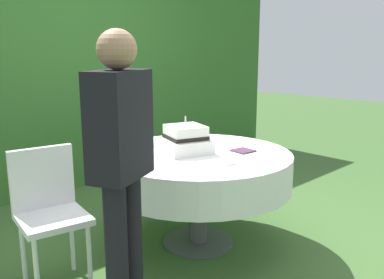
# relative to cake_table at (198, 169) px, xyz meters

# --- Properties ---
(ground_plane) EXTENTS (20.00, 20.00, 0.00)m
(ground_plane) POSITION_rel_cake_table_xyz_m (0.00, 0.00, -0.60)
(ground_plane) COLOR #3D602D
(foliage_hedge) EXTENTS (6.47, 0.45, 2.41)m
(foliage_hedge) POSITION_rel_cake_table_xyz_m (0.00, 2.10, 0.60)
(foliage_hedge) COLOR #336628
(foliage_hedge) RESTS_ON ground_plane
(cake_table) EXTENTS (1.41, 1.41, 0.73)m
(cake_table) POSITION_rel_cake_table_xyz_m (0.00, 0.00, 0.00)
(cake_table) COLOR #4C4C51
(cake_table) RESTS_ON ground_plane
(wedding_cake) EXTENTS (0.43, 0.42, 0.28)m
(wedding_cake) POSITION_rel_cake_table_xyz_m (-0.06, 0.08, 0.23)
(wedding_cake) COLOR white
(wedding_cake) RESTS_ON cake_table
(serving_plate_near) EXTENTS (0.12, 0.12, 0.01)m
(serving_plate_near) POSITION_rel_cake_table_xyz_m (-0.10, 0.41, 0.14)
(serving_plate_near) COLOR white
(serving_plate_near) RESTS_ON cake_table
(serving_plate_far) EXTENTS (0.10, 0.10, 0.01)m
(serving_plate_far) POSITION_rel_cake_table_xyz_m (-0.08, -0.36, 0.14)
(serving_plate_far) COLOR white
(serving_plate_far) RESTS_ON cake_table
(serving_plate_left) EXTENTS (0.11, 0.11, 0.01)m
(serving_plate_left) POSITION_rel_cake_table_xyz_m (0.51, -0.09, 0.14)
(serving_plate_left) COLOR white
(serving_plate_left) RESTS_ON cake_table
(napkin_stack) EXTENTS (0.16, 0.16, 0.01)m
(napkin_stack) POSITION_rel_cake_table_xyz_m (0.27, -0.22, 0.14)
(napkin_stack) COLOR #4C2D47
(napkin_stack) RESTS_ON cake_table
(garden_chair) EXTENTS (0.46, 0.46, 0.89)m
(garden_chair) POSITION_rel_cake_table_xyz_m (-1.08, 0.26, -0.06)
(garden_chair) COLOR white
(garden_chair) RESTS_ON ground_plane
(standing_person) EXTENTS (0.41, 0.33, 1.60)m
(standing_person) POSITION_rel_cake_table_xyz_m (-0.99, -0.42, 0.33)
(standing_person) COLOR black
(standing_person) RESTS_ON ground_plane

